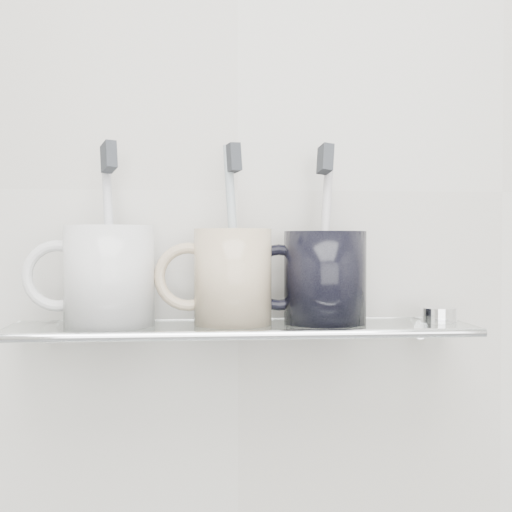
{
  "coord_description": "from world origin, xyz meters",
  "views": [
    {
      "loc": [
        -0.05,
        0.27,
        1.19
      ],
      "look_at": [
        0.02,
        1.04,
        1.17
      ],
      "focal_mm": 50.0,
      "sensor_mm": 36.0,
      "label": 1
    }
  ],
  "objects": [
    {
      "name": "wall_back",
      "position": [
        0.0,
        1.1,
        1.25
      ],
      "size": [
        2.5,
        0.0,
        2.5
      ],
      "primitive_type": "plane",
      "rotation": [
        1.57,
        0.0,
        0.0
      ],
      "color": "beige",
      "rests_on": "ground"
    },
    {
      "name": "shelf_glass",
      "position": [
        0.0,
        1.04,
        1.1
      ],
      "size": [
        0.5,
        0.12,
        0.01
      ],
      "primitive_type": "cube",
      "color": "silver",
      "rests_on": "wall_back"
    },
    {
      "name": "shelf_rail",
      "position": [
        0.0,
        0.98,
        1.1
      ],
      "size": [
        0.5,
        0.01,
        0.01
      ],
      "primitive_type": "cylinder",
      "rotation": [
        0.0,
        1.57,
        0.0
      ],
      "color": "silver",
      "rests_on": "shelf_glass"
    },
    {
      "name": "bracket_left",
      "position": [
        -0.21,
        1.09,
        1.09
      ],
      "size": [
        0.02,
        0.03,
        0.02
      ],
      "primitive_type": "cylinder",
      "rotation": [
        1.57,
        0.0,
        0.0
      ],
      "color": "silver",
      "rests_on": "wall_back"
    },
    {
      "name": "bracket_right",
      "position": [
        0.21,
        1.09,
        1.09
      ],
      "size": [
        0.02,
        0.03,
        0.02
      ],
      "primitive_type": "cylinder",
      "rotation": [
        1.57,
        0.0,
        0.0
      ],
      "color": "silver",
      "rests_on": "wall_back"
    },
    {
      "name": "mug_left",
      "position": [
        -0.14,
        1.04,
        1.15
      ],
      "size": [
        0.11,
        0.11,
        0.11
      ],
      "primitive_type": "cylinder",
      "rotation": [
        0.0,
        0.0,
        -0.13
      ],
      "color": "white",
      "rests_on": "shelf_glass"
    },
    {
      "name": "mug_left_handle",
      "position": [
        -0.2,
        1.04,
        1.15
      ],
      "size": [
        0.08,
        0.01,
        0.08
      ],
      "primitive_type": "torus",
      "rotation": [
        1.57,
        0.0,
        0.0
      ],
      "color": "white",
      "rests_on": "mug_left"
    },
    {
      "name": "toothbrush_left",
      "position": [
        -0.14,
        1.04,
        1.2
      ],
      "size": [
        0.03,
        0.06,
        0.19
      ],
      "primitive_type": "cylinder",
      "rotation": [
        -0.25,
        0.04,
        0.41
      ],
      "color": "silver",
      "rests_on": "mug_left"
    },
    {
      "name": "bristles_left",
      "position": [
        -0.14,
        1.04,
        1.28
      ],
      "size": [
        0.02,
        0.03,
        0.03
      ],
      "primitive_type": "cube",
      "rotation": [
        -0.25,
        0.04,
        0.41
      ],
      "color": "#2D3136",
      "rests_on": "toothbrush_left"
    },
    {
      "name": "mug_center",
      "position": [
        -0.01,
        1.04,
        1.15
      ],
      "size": [
        0.11,
        0.11,
        0.1
      ],
      "primitive_type": "cylinder",
      "rotation": [
        0.0,
        0.0,
        0.32
      ],
      "color": "beige",
      "rests_on": "shelf_glass"
    },
    {
      "name": "mug_center_handle",
      "position": [
        -0.06,
        1.04,
        1.15
      ],
      "size": [
        0.07,
        0.01,
        0.07
      ],
      "primitive_type": "torus",
      "rotation": [
        1.57,
        0.0,
        0.0
      ],
      "color": "beige",
      "rests_on": "mug_center"
    },
    {
      "name": "toothbrush_center",
      "position": [
        -0.01,
        1.04,
        1.2
      ],
      "size": [
        0.02,
        0.03,
        0.19
      ],
      "primitive_type": "cylinder",
      "rotation": [
        -0.09,
        -0.03,
        0.32
      ],
      "color": "#8FA8AE",
      "rests_on": "mug_center"
    },
    {
      "name": "bristles_center",
      "position": [
        -0.01,
        1.04,
        1.28
      ],
      "size": [
        0.02,
        0.03,
        0.03
      ],
      "primitive_type": "cube",
      "rotation": [
        -0.09,
        -0.03,
        0.32
      ],
      "color": "#2D3136",
      "rests_on": "toothbrush_center"
    },
    {
      "name": "mug_right",
      "position": [
        0.09,
        1.04,
        1.15
      ],
      "size": [
        0.09,
        0.09,
        0.1
      ],
      "primitive_type": "cylinder",
      "rotation": [
        0.0,
        0.0,
        0.01
      ],
      "color": "black",
      "rests_on": "shelf_glass"
    },
    {
      "name": "mug_right_handle",
      "position": [
        0.04,
        1.04,
        1.15
      ],
      "size": [
        0.07,
        0.01,
        0.07
      ],
      "primitive_type": "torus",
      "rotation": [
        1.57,
        0.0,
        0.0
      ],
      "color": "black",
      "rests_on": "mug_right"
    },
    {
      "name": "toothbrush_right",
      "position": [
        0.09,
        1.04,
        1.2
      ],
      "size": [
        0.03,
        0.05,
        0.19
      ],
      "primitive_type": "cylinder",
      "rotation": [
        -0.17,
        0.12,
        0.15
      ],
      "color": "silver",
      "rests_on": "mug_right"
    },
    {
      "name": "bristles_right",
      "position": [
        0.09,
        1.04,
        1.28
      ],
      "size": [
        0.02,
        0.03,
        0.03
      ],
      "primitive_type": "cube",
      "rotation": [
        -0.17,
        0.12,
        0.15
      ],
      "color": "#2D3136",
      "rests_on": "toothbrush_right"
    },
    {
      "name": "chrome_cap",
      "position": [
        0.22,
        1.04,
        1.11
      ],
      "size": [
        0.04,
        0.04,
        0.02
      ],
      "primitive_type": "cylinder",
      "color": "silver",
      "rests_on": "shelf_glass"
    }
  ]
}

